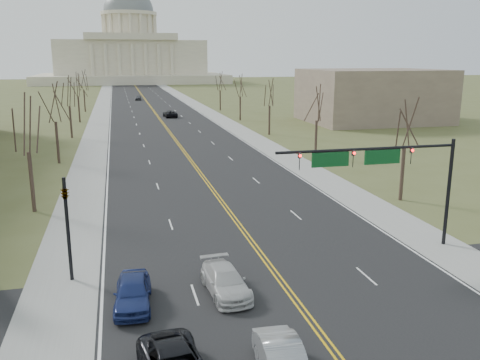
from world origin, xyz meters
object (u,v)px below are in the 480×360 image
signal_mast (381,165)px  car_sb_outer_second (133,292)px  signal_left (67,218)px  car_far_sb (138,98)px  car_sb_inner_second (225,281)px  car_far_nb (170,114)px

signal_mast → car_sb_outer_second: 16.93m
signal_mast → signal_left: size_ratio=2.02×
signal_mast → signal_left: bearing=180.0°
signal_left → car_sb_outer_second: (3.28, -4.01, -2.94)m
signal_mast → car_sb_outer_second: size_ratio=2.70×
car_sb_outer_second → car_far_sb: 128.54m
signal_mast → car_sb_outer_second: (-15.67, -4.01, -4.99)m
signal_mast → signal_left: (-18.95, 0.00, -2.05)m
car_sb_inner_second → car_far_nb: size_ratio=0.92×
car_sb_inner_second → car_sb_outer_second: (-4.85, -0.31, 0.07)m
car_far_nb → car_far_sb: (-4.50, 45.27, -0.02)m
signal_mast → car_far_sb: 124.85m
car_sb_outer_second → car_far_nb: (10.63, 83.13, -0.04)m
car_sb_outer_second → car_far_nb: size_ratio=0.87×
signal_left → car_sb_inner_second: signal_left is taller
signal_left → car_far_nb: 80.38m
signal_left → car_sb_inner_second: 9.43m
car_far_nb → car_sb_inner_second: bearing=80.7°
signal_mast → car_far_sb: size_ratio=2.96×
signal_mast → car_far_nb: (-5.04, 79.11, -5.03)m
signal_mast → car_sb_inner_second: size_ratio=2.54×
signal_mast → car_far_sb: signal_mast is taller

